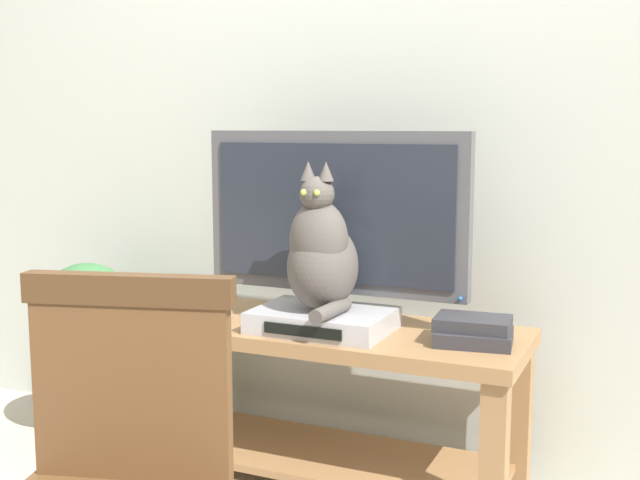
% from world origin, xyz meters
% --- Properties ---
extents(back_wall, '(7.00, 0.12, 2.80)m').
position_xyz_m(back_wall, '(0.00, 0.89, 1.40)').
color(back_wall, '#B7BCB2').
rests_on(back_wall, ground).
extents(tv_stand, '(1.25, 0.47, 0.55)m').
position_xyz_m(tv_stand, '(0.03, 0.49, 0.38)').
color(tv_stand, olive).
rests_on(tv_stand, ground).
extents(tv, '(0.87, 0.20, 0.61)m').
position_xyz_m(tv, '(0.03, 0.55, 0.88)').
color(tv, '#4C4C51').
rests_on(tv, tv_stand).
extents(media_box, '(0.41, 0.30, 0.06)m').
position_xyz_m(media_box, '(0.04, 0.43, 0.58)').
color(media_box, '#ADADB2').
rests_on(media_box, tv_stand).
extents(cat, '(0.21, 0.31, 0.45)m').
position_xyz_m(cat, '(0.04, 0.42, 0.79)').
color(cat, '#514C47').
rests_on(cat, media_box).
extents(wooden_chair, '(0.53, 0.53, 0.88)m').
position_xyz_m(wooden_chair, '(0.06, -0.61, 0.52)').
color(wooden_chair, brown).
rests_on(wooden_chair, ground).
extents(book_stack, '(0.24, 0.20, 0.08)m').
position_xyz_m(book_stack, '(0.50, 0.46, 0.59)').
color(book_stack, '#2D2D33').
rests_on(book_stack, tv_stand).
extents(potted_plant, '(0.36, 0.36, 0.68)m').
position_xyz_m(potted_plant, '(-0.94, 0.51, 0.38)').
color(potted_plant, '#9E6B4C').
rests_on(potted_plant, ground).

